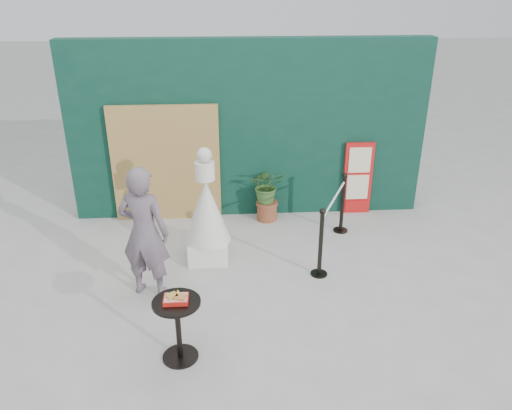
# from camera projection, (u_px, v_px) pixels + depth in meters

# --- Properties ---
(ground) EXTENTS (60.00, 60.00, 0.00)m
(ground) POSITION_uv_depth(u_px,v_px,m) (262.00, 318.00, 6.19)
(ground) COLOR #ADAAA5
(ground) RESTS_ON ground
(back_wall) EXTENTS (6.00, 0.30, 3.00)m
(back_wall) POSITION_uv_depth(u_px,v_px,m) (248.00, 130.00, 8.42)
(back_wall) COLOR #0A3024
(back_wall) RESTS_ON ground
(bamboo_fence) EXTENTS (1.80, 0.08, 2.00)m
(bamboo_fence) POSITION_uv_depth(u_px,v_px,m) (166.00, 164.00, 8.36)
(bamboo_fence) COLOR tan
(bamboo_fence) RESTS_ON ground
(woman) EXTENTS (0.75, 0.59, 1.80)m
(woman) POSITION_uv_depth(u_px,v_px,m) (144.00, 233.00, 6.34)
(woman) COLOR #645661
(woman) RESTS_ON ground
(menu_board) EXTENTS (0.50, 0.07, 1.30)m
(menu_board) POSITION_uv_depth(u_px,v_px,m) (358.00, 178.00, 8.72)
(menu_board) COLOR red
(menu_board) RESTS_ON ground
(statue) EXTENTS (0.68, 0.68, 1.74)m
(statue) POSITION_uv_depth(u_px,v_px,m) (207.00, 216.00, 7.22)
(statue) COLOR white
(statue) RESTS_ON ground
(cafe_table) EXTENTS (0.52, 0.52, 0.75)m
(cafe_table) POSITION_uv_depth(u_px,v_px,m) (178.00, 321.00, 5.36)
(cafe_table) COLOR black
(cafe_table) RESTS_ON ground
(food_basket) EXTENTS (0.26, 0.19, 0.11)m
(food_basket) POSITION_uv_depth(u_px,v_px,m) (176.00, 298.00, 5.24)
(food_basket) COLOR red
(food_basket) RESTS_ON cafe_table
(planter) EXTENTS (0.56, 0.49, 0.96)m
(planter) POSITION_uv_depth(u_px,v_px,m) (267.00, 190.00, 8.48)
(planter) COLOR brown
(planter) RESTS_ON ground
(stanchion_barrier) EXTENTS (0.84, 1.54, 1.03)m
(stanchion_barrier) POSITION_uv_depth(u_px,v_px,m) (332.00, 222.00, 7.51)
(stanchion_barrier) COLOR black
(stanchion_barrier) RESTS_ON ground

